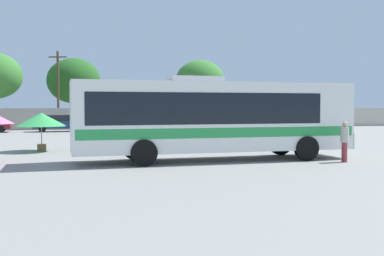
{
  "coord_description": "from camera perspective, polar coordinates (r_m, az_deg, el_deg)",
  "views": [
    {
      "loc": [
        -6.97,
        -19.25,
        2.33
      ],
      "look_at": [
        -1.48,
        2.85,
        1.25
      ],
      "focal_mm": 43.9,
      "sensor_mm": 36.0,
      "label": 1
    }
  ],
  "objects": [
    {
      "name": "utility_pole_near",
      "position": [
        49.76,
        -15.96,
        4.68
      ],
      "size": [
        1.78,
        0.51,
        7.87
      ],
      "color": "#4C3823",
      "rests_on": "ground_plane"
    },
    {
      "name": "parked_car_third_red",
      "position": [
        44.14,
        -8.31,
        0.69
      ],
      "size": [
        4.4,
        2.23,
        1.48
      ],
      "color": "red",
      "rests_on": "ground_plane"
    },
    {
      "name": "ground_plane",
      "position": [
        30.16,
        -0.55,
        -1.71
      ],
      "size": [
        300.0,
        300.0,
        0.0
      ],
      "primitive_type": "plane",
      "color": "gray"
    },
    {
      "name": "parked_car_second_dark_blue",
      "position": [
        43.9,
        -16.05,
        0.61
      ],
      "size": [
        4.51,
        2.19,
        1.5
      ],
      "color": "navy",
      "rests_on": "ground_plane"
    },
    {
      "name": "roadside_tree_midright",
      "position": [
        56.26,
        0.98,
        5.72
      ],
      "size": [
        5.84,
        5.84,
        7.77
      ],
      "color": "brown",
      "rests_on": "ground_plane"
    },
    {
      "name": "attendant_by_bus_door",
      "position": [
        20.35,
        18.05,
        -1.29
      ],
      "size": [
        0.35,
        0.35,
        1.68
      ],
      "color": "#99383D",
      "rests_on": "ground_plane"
    },
    {
      "name": "coach_bus_white_green",
      "position": [
        19.97,
        2.41,
        1.48
      ],
      "size": [
        12.04,
        3.0,
        3.55
      ],
      "color": "white",
      "rests_on": "ground_plane"
    },
    {
      "name": "perimeter_wall",
      "position": [
        48.24,
        -5.64,
        1.18
      ],
      "size": [
        80.0,
        0.3,
        2.09
      ],
      "primitive_type": "cube",
      "color": "#B2AD9E",
      "rests_on": "ground_plane"
    },
    {
      "name": "parked_car_rightmost_silver",
      "position": [
        45.58,
        -0.14,
        0.74
      ],
      "size": [
        4.32,
        2.08,
        1.4
      ],
      "color": "#B7BABF",
      "rests_on": "ground_plane"
    },
    {
      "name": "vendor_umbrella_near_gate_green",
      "position": [
        25.11,
        -17.83,
        0.94
      ],
      "size": [
        2.48,
        2.48,
        1.97
      ],
      "color": "gray",
      "rests_on": "ground_plane"
    },
    {
      "name": "roadside_tree_midleft",
      "position": [
        53.77,
        -14.17,
        5.58
      ],
      "size": [
        5.85,
        5.85,
        7.58
      ],
      "color": "brown",
      "rests_on": "ground_plane"
    }
  ]
}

